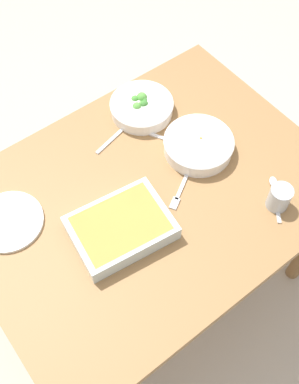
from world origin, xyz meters
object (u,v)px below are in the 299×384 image
object	(u,v)px
drink_cup	(279,198)
fork_on_table	(180,191)
spoon_by_stew	(162,138)
spoon_spare	(275,192)
baking_dish	(121,227)
broccoli_bowl	(142,106)
spoon_by_broccoli	(118,133)
side_plate	(9,221)
stew_bowl	(198,145)

from	to	relation	value
drink_cup	fork_on_table	bearing A→B (deg)	133.25
spoon_by_stew	spoon_spare	bearing A→B (deg)	-69.55
spoon_spare	baking_dish	bearing A→B (deg)	158.66
broccoli_bowl	spoon_by_stew	bearing A→B (deg)	-96.91
spoon_by_stew	spoon_by_broccoli	world-z (taller)	same
spoon_by_stew	side_plate	bearing A→B (deg)	177.21
stew_bowl	drink_cup	world-z (taller)	drink_cup
spoon_by_broccoli	spoon_spare	bearing A→B (deg)	-62.93
baking_dish	spoon_by_broccoli	world-z (taller)	baking_dish
drink_cup	spoon_by_stew	xyz separation A→B (m)	(-0.12, 0.44, -0.03)
side_plate	spoon_by_stew	size ratio (longest dim) A/B	1.36
side_plate	spoon_spare	size ratio (longest dim) A/B	1.47
drink_cup	spoon_spare	size ratio (longest dim) A/B	0.57
broccoli_bowl	side_plate	bearing A→B (deg)	-169.36
broccoli_bowl	spoon_by_broccoli	size ratio (longest dim) A/B	1.34
stew_bowl	drink_cup	bearing A→B (deg)	-79.70
baking_dish	spoon_by_stew	xyz separation A→B (m)	(0.33, 0.22, -0.03)
spoon_by_broccoli	broccoli_bowl	bearing A→B (deg)	13.79
broccoli_bowl	spoon_by_stew	world-z (taller)	broccoli_bowl
spoon_by_stew	fork_on_table	xyz separation A→B (m)	(-0.09, -0.21, -0.00)
stew_bowl	baking_dish	distance (m)	0.41
spoon_by_broccoli	fork_on_table	size ratio (longest dim) A/B	1.08
broccoli_bowl	spoon_by_broccoli	xyz separation A→B (m)	(-0.13, -0.03, -0.03)
side_plate	fork_on_table	bearing A→B (deg)	-25.39
baking_dish	side_plate	world-z (taller)	baking_dish
spoon_by_stew	spoon_by_broccoli	size ratio (longest dim) A/B	0.93
baking_dish	spoon_spare	world-z (taller)	baking_dish
drink_cup	spoon_by_broccoli	distance (m)	0.60
side_plate	fork_on_table	size ratio (longest dim) A/B	1.36
broccoli_bowl	drink_cup	bearing A→B (deg)	-79.60
drink_cup	fork_on_table	size ratio (longest dim) A/B	0.53
stew_bowl	spoon_by_broccoli	xyz separation A→B (m)	(-0.18, 0.23, -0.03)
spoon_by_stew	fork_on_table	world-z (taller)	spoon_by_stew
side_plate	spoon_spare	bearing A→B (deg)	-30.21
spoon_by_broccoli	spoon_spare	size ratio (longest dim) A/B	1.17
baking_dish	side_plate	bearing A→B (deg)	136.87
stew_bowl	fork_on_table	bearing A→B (deg)	-149.21
stew_bowl	spoon_spare	distance (m)	0.30
stew_bowl	broccoli_bowl	bearing A→B (deg)	100.53
spoon_by_broccoli	spoon_spare	world-z (taller)	same
broccoli_bowl	drink_cup	size ratio (longest dim) A/B	2.75
spoon_by_stew	spoon_spare	world-z (taller)	same
side_plate	drink_cup	bearing A→B (deg)	-33.06
broccoli_bowl	fork_on_table	distance (m)	0.37
spoon_by_stew	baking_dish	bearing A→B (deg)	-147.03
baking_dish	spoon_by_stew	size ratio (longest dim) A/B	2.02
stew_bowl	side_plate	distance (m)	0.68
side_plate	spoon_by_stew	xyz separation A→B (m)	(0.60, -0.03, -0.00)
baking_dish	drink_cup	size ratio (longest dim) A/B	3.84
spoon_spare	fork_on_table	bearing A→B (deg)	141.13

